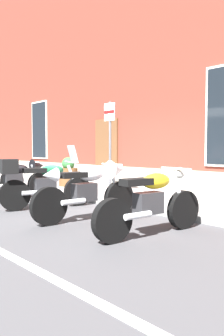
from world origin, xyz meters
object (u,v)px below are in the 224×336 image
object	(u,v)px
motorcycle_black_sport	(18,178)
motorcycle_white_sport	(90,188)
motorcycle_yellow_naked	(152,203)
parking_sign	(110,135)
barrel_planter	(68,174)
motorcycle_green_touring	(43,182)

from	to	relation	value
motorcycle_black_sport	motorcycle_white_sport	size ratio (longest dim) A/B	0.95
motorcycle_black_sport	motorcycle_yellow_naked	xyz separation A→B (m)	(4.59, -0.17, -0.07)
parking_sign	barrel_planter	world-z (taller)	parking_sign
motorcycle_black_sport	motorcycle_green_touring	xyz separation A→B (m)	(1.58, -0.22, 0.01)
motorcycle_yellow_naked	barrel_planter	size ratio (longest dim) A/B	2.26
motorcycle_green_touring	motorcycle_yellow_naked	size ratio (longest dim) A/B	0.99
motorcycle_black_sport	parking_sign	distance (m)	2.59
motorcycle_black_sport	motorcycle_green_touring	bearing A→B (deg)	-7.88
motorcycle_white_sport	barrel_planter	size ratio (longest dim) A/B	2.42
motorcycle_green_touring	parking_sign	size ratio (longest dim) A/B	0.85
motorcycle_green_touring	barrel_planter	bearing A→B (deg)	135.05
motorcycle_green_touring	motorcycle_white_sport	size ratio (longest dim) A/B	0.92
parking_sign	motorcycle_green_touring	bearing A→B (deg)	-90.01
motorcycle_white_sport	parking_sign	world-z (taller)	parking_sign
motorcycle_yellow_naked	motorcycle_green_touring	bearing A→B (deg)	-179.13
motorcycle_yellow_naked	barrel_planter	distance (m)	5.81
motorcycle_black_sport	barrel_planter	world-z (taller)	same
motorcycle_green_touring	parking_sign	world-z (taller)	parking_sign
motorcycle_yellow_naked	barrel_planter	world-z (taller)	barrel_planter
motorcycle_black_sport	motorcycle_yellow_naked	distance (m)	4.60
motorcycle_black_sport	motorcycle_yellow_naked	bearing A→B (deg)	-2.15
motorcycle_white_sport	motorcycle_yellow_naked	xyz separation A→B (m)	(1.50, -0.05, -0.09)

